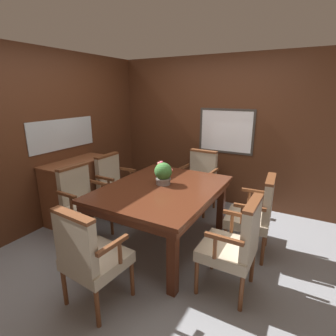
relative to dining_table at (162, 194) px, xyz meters
name	(u,v)px	position (x,y,z in m)	size (l,w,h in m)	color
ground_plane	(160,249)	(0.04, -0.14, -0.67)	(14.00, 14.00, 0.00)	gray
wall_back	(215,131)	(0.04, 1.71, 0.55)	(7.20, 0.08, 2.45)	#4C2816
wall_left	(52,139)	(-1.74, -0.14, 0.55)	(0.08, 7.20, 2.45)	#4C2816
dining_table	(162,194)	(0.00, 0.00, 0.00)	(1.27, 1.64, 0.77)	#4C2314
chair_head_near	(89,254)	(-0.03, -1.19, -0.15)	(0.57, 0.53, 0.97)	brown
chair_head_far	(200,178)	(0.00, 1.21, -0.15)	(0.56, 0.51, 0.97)	brown
chair_left_far	(115,183)	(-1.04, 0.34, -0.15)	(0.49, 0.55, 0.97)	brown
chair_right_far	(255,212)	(1.05, 0.36, -0.15)	(0.52, 0.57, 0.97)	brown
chair_left_near	(82,199)	(-1.00, -0.35, -0.15)	(0.51, 0.56, 0.97)	brown
chair_right_near	(235,242)	(1.02, -0.39, -0.15)	(0.49, 0.55, 0.97)	brown
potted_plant	(163,173)	(-0.04, 0.10, 0.24)	(0.22, 0.23, 0.29)	gray
sideboard_cabinet	(79,189)	(-1.49, 0.03, -0.23)	(0.46, 1.05, 0.90)	brown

